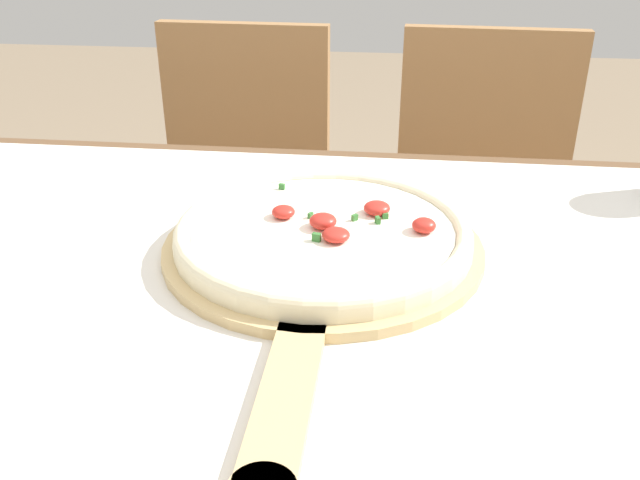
{
  "coord_description": "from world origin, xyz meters",
  "views": [
    {
      "loc": [
        0.13,
        -0.58,
        1.12
      ],
      "look_at": [
        0.05,
        0.08,
        0.78
      ],
      "focal_mm": 38.0,
      "sensor_mm": 36.0,
      "label": 1
    }
  ],
  "objects_px": {
    "pizza_peel": "(321,256)",
    "chair_right": "(480,210)",
    "pizza": "(323,232)",
    "chair_left": "(240,198)"
  },
  "relations": [
    {
      "from": "pizza",
      "to": "chair_left",
      "type": "relative_size",
      "value": 0.39
    },
    {
      "from": "pizza_peel",
      "to": "chair_right",
      "type": "xyz_separation_m",
      "value": [
        0.27,
        0.72,
        -0.25
      ]
    },
    {
      "from": "chair_left",
      "to": "chair_right",
      "type": "distance_m",
      "value": 0.54
    },
    {
      "from": "pizza",
      "to": "chair_right",
      "type": "bearing_deg",
      "value": 68.94
    },
    {
      "from": "pizza_peel",
      "to": "pizza",
      "type": "xyz_separation_m",
      "value": [
        0.0,
        0.02,
        0.02
      ]
    },
    {
      "from": "pizza",
      "to": "chair_right",
      "type": "distance_m",
      "value": 0.79
    },
    {
      "from": "chair_right",
      "to": "pizza_peel",
      "type": "bearing_deg",
      "value": -107.42
    },
    {
      "from": "pizza_peel",
      "to": "chair_right",
      "type": "relative_size",
      "value": 0.66
    },
    {
      "from": "pizza",
      "to": "chair_left",
      "type": "distance_m",
      "value": 0.79
    },
    {
      "from": "pizza",
      "to": "chair_left",
      "type": "xyz_separation_m",
      "value": [
        -0.27,
        0.7,
        -0.27
      ]
    }
  ]
}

